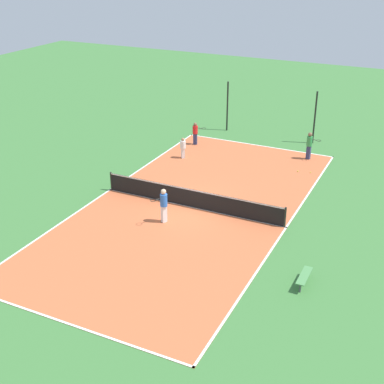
% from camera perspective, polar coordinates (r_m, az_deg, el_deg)
% --- Properties ---
extents(ground_plane, '(80.00, 80.00, 0.00)m').
position_cam_1_polar(ground_plane, '(28.22, 0.00, -1.66)').
color(ground_plane, '#3D7538').
extents(court_surface, '(10.36, 21.22, 0.02)m').
position_cam_1_polar(court_surface, '(28.21, 0.00, -1.64)').
color(court_surface, '#C66038').
rests_on(court_surface, ground_plane).
extents(tennis_net, '(10.16, 0.10, 1.07)m').
position_cam_1_polar(tennis_net, '(27.97, 0.00, -0.62)').
color(tennis_net, black).
rests_on(tennis_net, court_surface).
extents(bench, '(0.36, 1.45, 0.45)m').
position_cam_1_polar(bench, '(22.42, 11.89, -8.82)').
color(bench, '#4C8C4C').
rests_on(bench, ground_plane).
extents(player_near_blue, '(0.73, 0.98, 1.79)m').
position_cam_1_polar(player_near_blue, '(26.30, -3.05, -1.20)').
color(player_near_blue, white).
rests_on(player_near_blue, court_surface).
extents(player_far_green, '(0.97, 0.48, 1.79)m').
position_cam_1_polar(player_far_green, '(35.01, 12.42, 5.05)').
color(player_far_green, navy).
rests_on(player_far_green, court_surface).
extents(player_near_white, '(0.51, 0.51, 1.37)m').
position_cam_1_polar(player_near_white, '(34.46, -0.97, 4.84)').
color(player_near_white, white).
rests_on(player_near_white, court_surface).
extents(player_coach_red, '(0.98, 0.53, 1.56)m').
position_cam_1_polar(player_coach_red, '(36.87, 0.36, 6.42)').
color(player_coach_red, navy).
rests_on(player_coach_red, court_surface).
extents(tennis_ball_far_baseline, '(0.07, 0.07, 0.07)m').
position_cam_1_polar(tennis_ball_far_baseline, '(33.19, 12.52, 2.06)').
color(tennis_ball_far_baseline, '#CCE033').
rests_on(tennis_ball_far_baseline, court_surface).
extents(tennis_ball_near_net, '(0.07, 0.07, 0.07)m').
position_cam_1_polar(tennis_ball_near_net, '(33.20, 11.22, 2.19)').
color(tennis_ball_near_net, '#CCE033').
rests_on(tennis_ball_near_net, court_surface).
extents(fence_post_back_left, '(0.12, 0.12, 3.66)m').
position_cam_1_polar(fence_post_back_left, '(39.66, 3.80, 9.10)').
color(fence_post_back_left, black).
rests_on(fence_post_back_left, ground_plane).
extents(fence_post_back_right, '(0.12, 0.12, 3.66)m').
position_cam_1_polar(fence_post_back_right, '(37.84, 12.97, 7.73)').
color(fence_post_back_right, black).
rests_on(fence_post_back_right, ground_plane).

